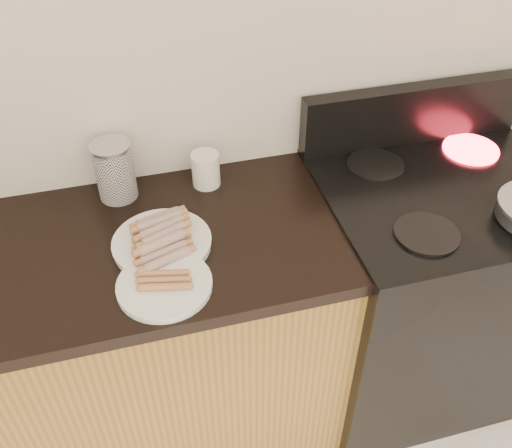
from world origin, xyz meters
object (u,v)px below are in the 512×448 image
object	(u,v)px
main_plate	(162,244)
side_plate	(164,285)
mug	(206,169)
stove	(422,291)
canister	(115,171)

from	to	relation	value
main_plate	side_plate	size ratio (longest dim) A/B	1.10
mug	main_plate	bearing A→B (deg)	-124.85
stove	canister	world-z (taller)	canister
stove	side_plate	world-z (taller)	side_plate
stove	canister	xyz separation A→B (m)	(-0.97, 0.24, 0.53)
canister	mug	distance (m)	0.27
stove	side_plate	xyz separation A→B (m)	(-0.89, -0.17, 0.45)
main_plate	side_plate	distance (m)	0.15
side_plate	mug	distance (m)	0.44
main_plate	side_plate	xyz separation A→B (m)	(-0.02, -0.15, -0.00)
main_plate	canister	size ratio (longest dim) A/B	1.47
canister	mug	world-z (taller)	canister
stove	main_plate	size ratio (longest dim) A/B	3.45
stove	mug	world-z (taller)	mug
mug	stove	bearing A→B (deg)	-18.36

